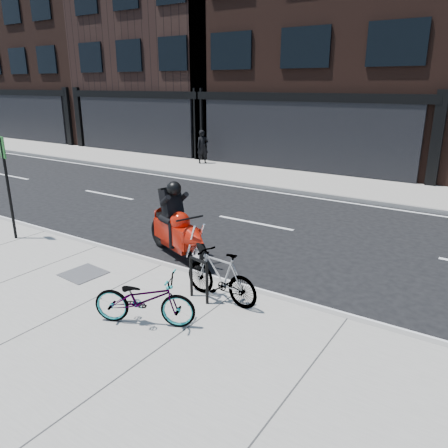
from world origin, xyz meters
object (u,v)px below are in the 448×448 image
Objects in this scene: bike_rack at (199,276)px; bicycle_rear at (221,276)px; motorcycle at (179,228)px; pedestrian at (203,147)px; utility_grate at (83,274)px; sign_post at (7,179)px; bicycle_front at (144,299)px.

bike_rack is 0.38m from bicycle_rear.
motorcycle is 11.80m from pedestrian.
motorcycle is 2.23m from utility_grate.
motorcycle is at bearing 137.62° from bike_rack.
bike_rack is at bearing 12.55° from sign_post.
bicycle_rear reaches higher than bicycle_front.
motorcycle reaches higher than pedestrian.
bike_rack reaches higher than utility_grate.
bicycle_rear is (0.32, 0.20, 0.01)m from bike_rack.
pedestrian reaches higher than utility_grate.
bike_rack is at bearing -21.54° from motorcycle.
motorcycle is 4.38m from sign_post.
sign_post reaches higher than utility_grate.
pedestrian is at bearing 8.03° from bicycle_front.
bike_rack is 1.04× the size of utility_grate.
pedestrian is at bearing -137.27° from bicycle_rear.
pedestrian reaches higher than bicycle_front.
bicycle_rear is at bearing -108.55° from pedestrian.
sign_post reaches higher than bicycle_front.
bicycle_front reaches higher than utility_grate.
pedestrian is (-7.99, 12.51, 0.36)m from bicycle_front.
pedestrian is 2.10× the size of utility_grate.
utility_grate is at bearing 4.34° from sign_post.
motorcycle is 1.44× the size of pedestrian.
bike_rack is 1.15m from bicycle_front.
bicycle_rear is 6.15m from sign_post.
bicycle_rear is at bearing 31.30° from bike_rack.
bicycle_rear is 0.98× the size of pedestrian.
bicycle_front is 1.04× the size of pedestrian.
bicycle_front is 14.85m from pedestrian.
utility_grate is at bearing -93.56° from motorcycle.
bicycle_rear is 2.45m from motorcycle.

